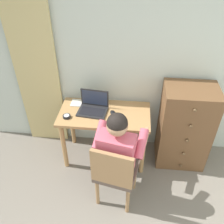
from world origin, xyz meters
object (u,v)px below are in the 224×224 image
person_seated (120,148)px  desk (105,121)px  laptop (93,107)px  desk_clock (67,116)px  computer_mouse (113,113)px  dresser (184,127)px  chair (115,172)px  notebook_pad (80,103)px

person_seated → desk: bearing=114.3°
laptop → desk_clock: laptop is taller
computer_mouse → dresser: bearing=-19.7°
dresser → chair: bearing=-137.1°
chair → person_seated: 0.26m
computer_mouse → desk: bearing=151.1°
person_seated → laptop: size_ratio=3.27×
dresser → chair: dresser is taller
person_seated → desk_clock: (-0.64, 0.36, 0.08)m
computer_mouse → chair: bearing=-107.2°
chair → desk_clock: (-0.61, 0.54, 0.26)m
dresser → notebook_pad: (-1.31, 0.10, 0.20)m
chair → person_seated: bearing=79.4°
desk → computer_mouse: (0.10, -0.01, 0.14)m
computer_mouse → notebook_pad: bearing=134.4°
computer_mouse → person_seated: bearing=-100.7°
dresser → desk_clock: size_ratio=12.14×
notebook_pad → desk: bearing=-25.3°
person_seated → notebook_pad: bearing=130.5°
dresser → desk_clock: (-1.40, -0.19, 0.20)m
desk → chair: chair is taller
laptop → desk_clock: size_ratio=4.07×
person_seated → desk_clock: bearing=150.6°
dresser → person_seated: size_ratio=0.91×
desk → dresser: size_ratio=0.99×
desk → person_seated: person_seated is taller
person_seated → laptop: (-0.36, 0.53, 0.11)m
dresser → chair: size_ratio=1.24×
desk_clock → notebook_pad: desk_clock is taller
dresser → notebook_pad: bearing=175.8°
computer_mouse → desk_clock: (-0.53, -0.12, -0.00)m
desk → desk_clock: 0.46m
chair → desk: bearing=105.6°
desk → dresser: bearing=3.7°
dresser → person_seated: (-0.75, -0.55, 0.13)m
laptop → desk_clock: (-0.28, -0.17, -0.04)m
person_seated → computer_mouse: bearing=103.7°
desk_clock → notebook_pad: 0.30m
notebook_pad → computer_mouse: bearing=-20.7°
person_seated → chair: bearing=-100.6°
desk → laptop: bearing=163.2°
dresser → computer_mouse: (-0.87, -0.07, 0.21)m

